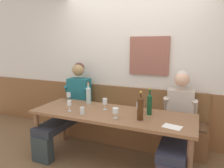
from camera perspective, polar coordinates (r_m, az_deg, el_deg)
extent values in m
cube|color=brown|center=(3.11, -1.43, -21.97)|extent=(6.80, 6.80, 0.02)
cube|color=silver|center=(3.65, 5.55, 6.45)|extent=(6.80, 0.08, 2.80)
cube|color=#8E5548|center=(3.50, 10.15, 7.63)|extent=(0.66, 0.04, 0.63)
cube|color=brown|center=(3.78, 5.04, -7.89)|extent=(6.80, 0.03, 0.93)
cube|color=brown|center=(3.67, 3.87, -12.55)|extent=(2.56, 0.42, 0.44)
cube|color=brown|center=(3.58, 3.92, -8.95)|extent=(2.51, 0.39, 0.05)
cube|color=brown|center=(3.68, 4.93, -4.35)|extent=(2.56, 0.04, 0.45)
cube|color=brown|center=(2.93, -0.16, -8.20)|extent=(2.26, 0.78, 0.04)
cylinder|color=brown|center=(3.36, -19.81, -13.07)|extent=(0.07, 0.07, 0.70)
cylinder|color=brown|center=(2.59, 20.39, -20.68)|extent=(0.07, 0.07, 0.70)
cylinder|color=brown|center=(3.82, -13.24, -9.78)|extent=(0.07, 0.07, 0.70)
cylinder|color=brown|center=(3.16, 20.97, -14.73)|extent=(0.07, 0.07, 0.70)
cube|color=#2C373B|center=(3.29, -18.53, -16.60)|extent=(0.30, 0.14, 0.38)
cube|color=#272C36|center=(3.52, -13.69, -10.11)|extent=(0.33, 1.04, 0.11)
cube|color=#1E6773|center=(3.87, -8.96, -2.70)|extent=(0.39, 0.24, 0.58)
sphere|color=#A18055|center=(3.78, -9.24, 3.87)|extent=(0.22, 0.22, 0.22)
sphere|color=brown|center=(3.80, -9.05, 4.32)|extent=(0.20, 0.20, 0.20)
cylinder|color=#1E6773|center=(3.93, -11.89, -2.05)|extent=(0.08, 0.20, 0.27)
cylinder|color=#1E6773|center=(3.72, -6.64, -2.63)|extent=(0.08, 0.20, 0.27)
cube|color=#2A2D3F|center=(2.91, 16.93, -14.89)|extent=(0.32, 1.04, 0.11)
cube|color=#BFB0A3|center=(3.33, 18.28, -5.87)|extent=(0.38, 0.22, 0.52)
sphere|color=#DDAD8F|center=(3.23, 18.71, 1.23)|extent=(0.22, 0.22, 0.22)
sphere|color=beige|center=(3.25, 18.77, 1.78)|extent=(0.20, 0.20, 0.20)
cylinder|color=#BFB0A3|center=(3.30, 14.72, -5.40)|extent=(0.08, 0.20, 0.27)
cylinder|color=#BFB0A3|center=(3.28, 21.79, -5.97)|extent=(0.08, 0.20, 0.27)
cylinder|color=#452712|center=(2.64, 7.78, -7.23)|extent=(0.08, 0.08, 0.24)
sphere|color=#452712|center=(2.60, 7.86, -4.41)|extent=(0.08, 0.08, 0.08)
cylinder|color=#452712|center=(2.59, 7.89, -3.29)|extent=(0.03, 0.03, 0.08)
cylinder|color=gold|center=(2.58, 7.92, -2.17)|extent=(0.03, 0.03, 0.02)
cylinder|color=#AEC7C6|center=(3.32, -6.48, -3.60)|extent=(0.08, 0.08, 0.22)
sphere|color=#AEC7C6|center=(3.30, -6.52, -1.54)|extent=(0.08, 0.08, 0.08)
cylinder|color=#AEC7C6|center=(3.29, -6.54, -0.70)|extent=(0.03, 0.03, 0.08)
cylinder|color=orange|center=(3.28, -6.56, 0.14)|extent=(0.03, 0.03, 0.02)
cylinder|color=#154224|center=(2.85, 10.23, -6.05)|extent=(0.07, 0.07, 0.23)
sphere|color=#154224|center=(2.82, 10.32, -3.59)|extent=(0.07, 0.07, 0.07)
cylinder|color=#154224|center=(2.81, 10.36, -2.44)|extent=(0.03, 0.03, 0.10)
cylinder|color=gold|center=(2.79, 10.40, -1.25)|extent=(0.03, 0.03, 0.02)
cylinder|color=silver|center=(3.05, -11.64, -7.22)|extent=(0.06, 0.06, 0.00)
cylinder|color=silver|center=(3.04, -11.67, -6.50)|extent=(0.01, 0.01, 0.08)
cylinder|color=silver|center=(3.02, -11.72, -5.18)|extent=(0.06, 0.06, 0.07)
cylinder|color=silver|center=(2.94, 7.46, -7.75)|extent=(0.06, 0.06, 0.00)
cylinder|color=silver|center=(2.93, 7.48, -7.13)|extent=(0.01, 0.01, 0.06)
cylinder|color=silver|center=(2.91, 7.51, -5.78)|extent=(0.08, 0.08, 0.08)
cylinder|color=#E8CF80|center=(2.92, 7.50, -6.32)|extent=(0.07, 0.07, 0.02)
cylinder|color=silver|center=(3.05, -1.94, -6.97)|extent=(0.06, 0.06, 0.00)
cylinder|color=silver|center=(3.04, -1.94, -6.22)|extent=(0.01, 0.01, 0.08)
cylinder|color=silver|center=(3.02, -1.95, -4.76)|extent=(0.07, 0.07, 0.08)
cylinder|color=silver|center=(3.57, -11.78, -4.54)|extent=(0.06, 0.06, 0.00)
cylinder|color=silver|center=(3.56, -11.80, -4.01)|extent=(0.01, 0.01, 0.06)
cylinder|color=silver|center=(3.55, -11.84, -2.94)|extent=(0.07, 0.07, 0.07)
cylinder|color=#DED17D|center=(3.55, -11.83, -3.36)|extent=(0.06, 0.06, 0.02)
cylinder|color=silver|center=(2.71, 1.00, -9.31)|extent=(0.07, 0.07, 0.00)
cylinder|color=silver|center=(2.70, 1.00, -8.63)|extent=(0.01, 0.01, 0.06)
cylinder|color=silver|center=(2.68, 1.00, -7.30)|extent=(0.08, 0.08, 0.07)
cylinder|color=#E5D183|center=(2.68, 1.00, -7.72)|extent=(0.07, 0.07, 0.03)
cylinder|color=silver|center=(2.87, -8.15, -7.27)|extent=(0.06, 0.06, 0.10)
cube|color=white|center=(2.54, 16.20, -11.21)|extent=(0.24, 0.19, 0.00)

